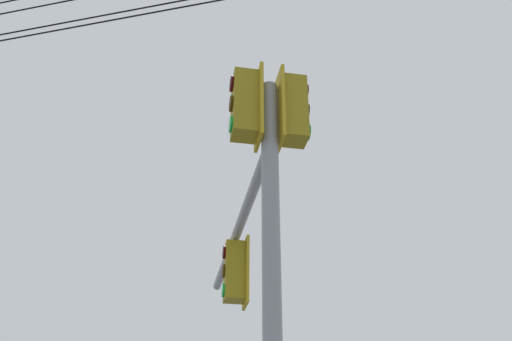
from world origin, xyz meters
TOP-DOWN VIEW (x-y plane):
  - signal_mast_assembly at (-0.28, -0.68)m, footprint 4.06×3.86m

SIDE VIEW (x-z plane):
  - signal_mast_assembly at x=-0.28m, z-range 1.38..7.82m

